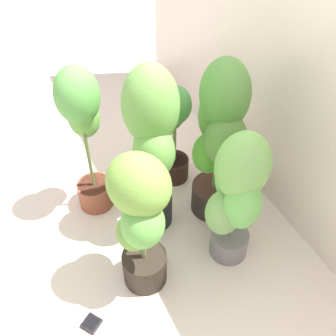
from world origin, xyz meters
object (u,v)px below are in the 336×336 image
potted_plant_back_right (236,192)px  potted_plant_back_center (219,135)px  potted_plant_back_left (174,128)px  potted_plant_front_right (140,216)px  potted_plant_center (152,136)px  potted_plant_front_left (84,129)px  hygrometer_box (92,323)px

potted_plant_back_right → potted_plant_back_center: size_ratio=0.83×
potted_plant_back_center → potted_plant_back_left: bearing=-167.1°
potted_plant_back_left → potted_plant_back_center: (0.36, 0.08, 0.18)m
potted_plant_front_right → potted_plant_center: bearing=147.9°
potted_plant_front_left → hygrometer_box: (0.76, -0.28, -0.57)m
potted_plant_back_left → potted_plant_back_center: bearing=12.9°
potted_plant_front_left → potted_plant_back_left: bearing=90.0°
potted_plant_back_left → potted_plant_back_right: bearing=-0.5°
potted_plant_front_right → potted_plant_back_right: potted_plant_front_right is taller
potted_plant_center → potted_plant_back_center: 0.37m
potted_plant_front_right → potted_plant_front_left: 0.64m
potted_plant_center → potted_plant_back_right: (0.38, 0.27, -0.15)m
hygrometer_box → potted_plant_front_right: bearing=-14.3°
potted_plant_back_right → potted_plant_front_left: bearing=-141.8°
potted_plant_center → potted_plant_front_right: bearing=-32.1°
potted_plant_front_left → potted_plant_back_center: bearing=59.9°
potted_plant_front_right → hygrometer_box: size_ratio=7.85×
potted_plant_center → potted_plant_back_left: bearing=137.3°
potted_plant_back_left → potted_plant_back_right: 0.69m
potted_plant_back_center → potted_plant_front_left: 0.72m
hygrometer_box → potted_plant_front_left: bearing=34.9°
potted_plant_back_left → hygrometer_box: potted_plant_back_left is taller
potted_plant_front_right → hygrometer_box: 0.62m
potted_plant_center → potted_plant_back_right: 0.49m
potted_plant_front_right → potted_plant_back_center: bearing=115.6°
potted_plant_back_left → potted_plant_front_right: bearing=-37.5°
potted_plant_back_center → hygrometer_box: (0.40, -0.91, -0.57)m
potted_plant_front_right → potted_plant_front_left: bearing=-174.9°
potted_plant_back_center → hygrometer_box: bearing=-66.3°
potted_plant_front_right → hygrometer_box: (0.13, -0.34, -0.51)m
potted_plant_front_right → hygrometer_box: potted_plant_front_right is taller
potted_plant_center → potted_plant_back_right: size_ratio=1.24×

